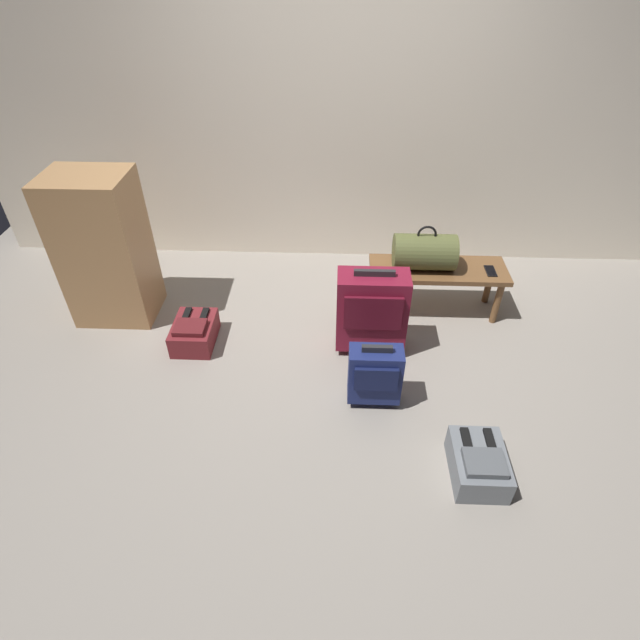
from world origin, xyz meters
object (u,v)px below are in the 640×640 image
object	(u,v)px
cell_phone	(491,271)
backpack_grey	(478,463)
suitcase_upright_burgundy	(372,310)
bench	(437,274)
backpack_maroon	(194,332)
suitcase_small_navy	(375,374)
side_cabinet	(104,250)
duffel_bag_olive	(424,252)

from	to	relation	value
cell_phone	backpack_grey	bearing A→B (deg)	-102.80
suitcase_upright_burgundy	cell_phone	bearing A→B (deg)	25.97
bench	backpack_maroon	xyz separation A→B (m)	(-1.74, -0.46, -0.23)
bench	backpack_grey	xyz separation A→B (m)	(0.04, -1.48, -0.23)
suitcase_small_navy	suitcase_upright_burgundy	bearing A→B (deg)	90.44
suitcase_small_navy	side_cabinet	xyz separation A→B (m)	(-1.89, 0.86, 0.31)
bench	suitcase_upright_burgundy	bearing A→B (deg)	-137.58
backpack_grey	cell_phone	bearing A→B (deg)	77.20
cell_phone	side_cabinet	size ratio (longest dim) A/B	0.13
bench	backpack_maroon	distance (m)	1.82
backpack_grey	duffel_bag_olive	bearing A→B (deg)	96.14
bench	suitcase_upright_burgundy	distance (m)	0.68
backpack_grey	side_cabinet	world-z (taller)	side_cabinet
backpack_grey	backpack_maroon	distance (m)	2.06
bench	suitcase_upright_burgundy	size ratio (longest dim) A/B	1.55
side_cabinet	suitcase_small_navy	bearing A→B (deg)	-24.45
cell_phone	side_cabinet	bearing A→B (deg)	-178.41
bench	cell_phone	distance (m)	0.37
duffel_bag_olive	suitcase_upright_burgundy	bearing A→B (deg)	-129.81
duffel_bag_olive	suitcase_small_navy	world-z (taller)	duffel_bag_olive
duffel_bag_olive	side_cabinet	xyz separation A→B (m)	(-2.28, -0.11, 0.03)
bench	duffel_bag_olive	xyz separation A→B (m)	(-0.12, 0.00, 0.19)
suitcase_small_navy	backpack_grey	world-z (taller)	suitcase_small_navy
backpack_grey	backpack_maroon	world-z (taller)	same
backpack_maroon	duffel_bag_olive	bearing A→B (deg)	15.66
cell_phone	suitcase_upright_burgundy	xyz separation A→B (m)	(-0.87, -0.43, -0.06)
duffel_bag_olive	suitcase_upright_burgundy	world-z (taller)	duffel_bag_olive
suitcase_upright_burgundy	backpack_maroon	size ratio (longest dim) A/B	1.70
duffel_bag_olive	side_cabinet	world-z (taller)	side_cabinet
bench	suitcase_upright_burgundy	world-z (taller)	suitcase_upright_burgundy
bench	backpack_grey	size ratio (longest dim) A/B	2.63
backpack_maroon	bench	bearing A→B (deg)	14.63
bench	backpack_grey	world-z (taller)	bench
duffel_bag_olive	suitcase_small_navy	xyz separation A→B (m)	(-0.38, -0.97, -0.28)
cell_phone	suitcase_small_navy	world-z (taller)	suitcase_small_navy
bench	backpack_grey	distance (m)	1.50
suitcase_upright_burgundy	suitcase_small_navy	xyz separation A→B (m)	(0.00, -0.51, -0.09)
cell_phone	side_cabinet	distance (m)	2.77
bench	side_cabinet	size ratio (longest dim) A/B	0.91
suitcase_upright_burgundy	side_cabinet	distance (m)	1.93
duffel_bag_olive	backpack_grey	size ratio (longest dim) A/B	1.16
backpack_maroon	backpack_grey	bearing A→B (deg)	-29.98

